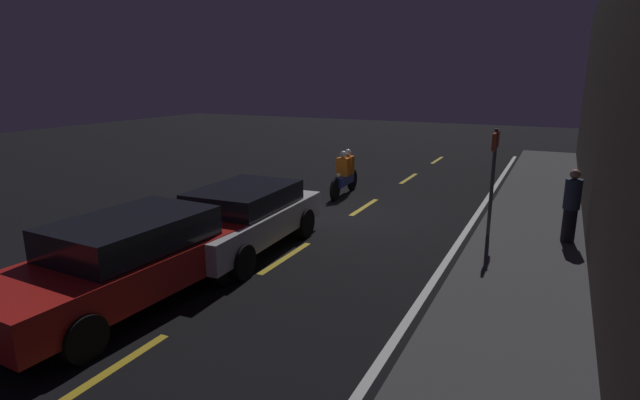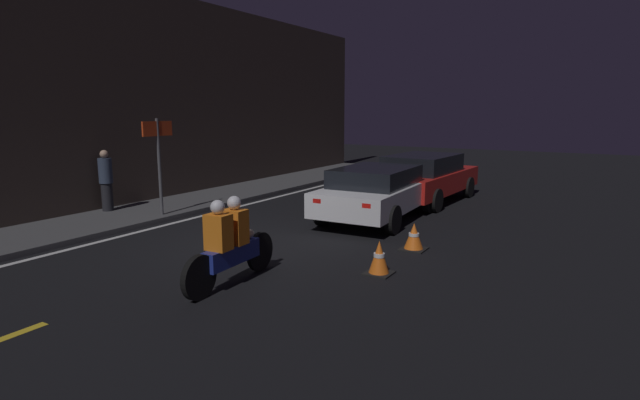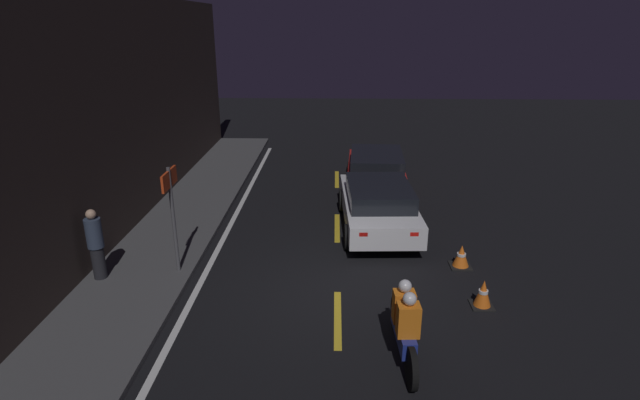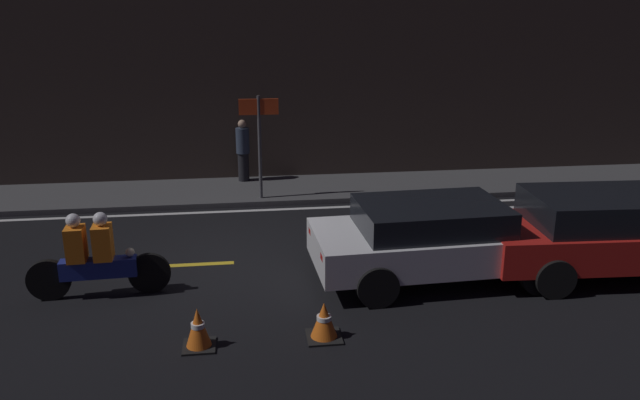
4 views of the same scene
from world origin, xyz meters
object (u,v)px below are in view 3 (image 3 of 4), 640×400
(motorcycle, at_px, (405,325))
(traffic_cone_mid, at_px, (461,256))
(taxi_red, at_px, (376,172))
(traffic_cone_near, at_px, (483,294))
(pedestrian, at_px, (96,244))
(sedan_white, at_px, (378,204))
(shop_sign, at_px, (171,200))

(motorcycle, relative_size, traffic_cone_mid, 4.10)
(taxi_red, distance_m, traffic_cone_near, 7.11)
(motorcycle, xyz_separation_m, traffic_cone_mid, (3.42, -1.77, -0.40))
(traffic_cone_near, distance_m, pedestrian, 8.13)
(sedan_white, xyz_separation_m, shop_sign, (-2.80, 4.67, 1.08))
(sedan_white, relative_size, taxi_red, 0.95)
(sedan_white, height_order, traffic_cone_near, sedan_white)
(shop_sign, bearing_deg, motorcycle, -120.93)
(taxi_red, xyz_separation_m, traffic_cone_mid, (-5.18, -1.61, -0.50))
(taxi_red, xyz_separation_m, shop_sign, (-5.80, 4.84, 1.05))
(traffic_cone_near, xyz_separation_m, shop_sign, (1.10, 6.47, 1.53))
(motorcycle, xyz_separation_m, shop_sign, (2.80, 4.67, 1.15))
(pedestrian, bearing_deg, motorcycle, -111.08)
(motorcycle, bearing_deg, shop_sign, 56.28)
(motorcycle, height_order, shop_sign, shop_sign)
(traffic_cone_mid, xyz_separation_m, pedestrian, (-1.00, 8.05, 0.67))
(taxi_red, bearing_deg, motorcycle, -178.30)
(motorcycle, bearing_deg, traffic_cone_near, -49.49)
(pedestrian, bearing_deg, taxi_red, -46.19)
(traffic_cone_near, bearing_deg, pedestrian, 84.90)
(traffic_cone_near, relative_size, pedestrian, 0.37)
(motorcycle, bearing_deg, traffic_cone_mid, -30.22)
(sedan_white, bearing_deg, shop_sign, 118.60)
(shop_sign, bearing_deg, traffic_cone_mid, -84.53)
(traffic_cone_near, xyz_separation_m, pedestrian, (0.72, 8.07, 0.65))
(traffic_cone_mid, distance_m, pedestrian, 8.13)
(taxi_red, height_order, shop_sign, shop_sign)
(motorcycle, distance_m, pedestrian, 6.73)
(motorcycle, relative_size, pedestrian, 1.39)
(taxi_red, relative_size, traffic_cone_mid, 8.59)
(motorcycle, bearing_deg, taxi_red, -3.90)
(pedestrian, relative_size, shop_sign, 0.66)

